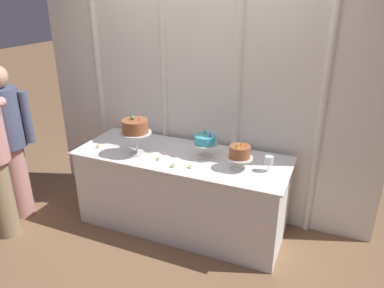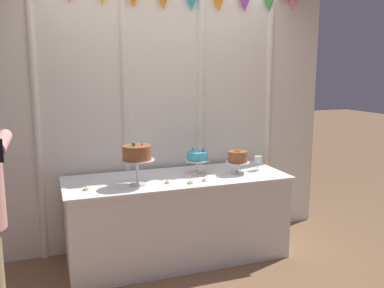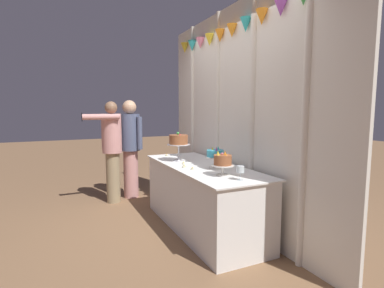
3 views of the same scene
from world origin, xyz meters
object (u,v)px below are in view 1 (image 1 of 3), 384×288
at_px(cake_display_center, 205,141).
at_px(tealight_far_left, 99,146).
at_px(wine_glass, 269,160).
at_px(tealight_far_right, 190,167).
at_px(cake_display_leftmost, 135,128).
at_px(cake_table, 182,191).
at_px(guest_man_pink_jacket, 8,138).
at_px(cake_display_rightmost, 240,153).
at_px(tealight_near_left, 158,159).
at_px(tealight_near_right, 173,166).

distance_m(cake_display_center, tealight_far_left, 1.08).
bearing_deg(wine_glass, tealight_far_left, -175.15).
bearing_deg(tealight_far_right, cake_display_leftmost, 172.80).
xyz_separation_m(cake_table, wine_glass, (0.83, -0.01, 0.50)).
distance_m(cake_display_leftmost, cake_display_center, 0.66).
xyz_separation_m(cake_display_leftmost, guest_man_pink_jacket, (-1.27, -0.34, -0.18)).
distance_m(cake_display_rightmost, tealight_far_right, 0.45).
xyz_separation_m(tealight_far_left, guest_man_pink_jacket, (-0.84, -0.33, 0.08)).
distance_m(cake_table, tealight_near_left, 0.47).
distance_m(tealight_far_left, guest_man_pink_jacket, 0.90).
bearing_deg(tealight_far_right, cake_display_rightmost, 21.18).
height_order(cake_display_leftmost, cake_display_center, cake_display_leftmost).
xyz_separation_m(tealight_near_left, guest_man_pink_jacket, (-1.52, -0.30, 0.08)).
distance_m(wine_glass, tealight_near_right, 0.84).
xyz_separation_m(cake_display_leftmost, cake_display_rightmost, (0.99, 0.08, -0.12)).
xyz_separation_m(cake_table, cake_display_leftmost, (-0.40, -0.14, 0.66)).
relative_size(cake_display_leftmost, tealight_near_right, 7.37).
bearing_deg(tealight_near_right, cake_display_leftmost, 165.66).
height_order(tealight_near_left, guest_man_pink_jacket, guest_man_pink_jacket).
relative_size(cake_display_center, tealight_near_right, 4.89).
height_order(wine_glass, tealight_far_right, wine_glass).
relative_size(cake_display_leftmost, guest_man_pink_jacket, 0.24).
height_order(cake_display_center, guest_man_pink_jacket, guest_man_pink_jacket).
bearing_deg(tealight_far_right, cake_table, 130.43).
relative_size(cake_display_rightmost, tealight_near_left, 6.57).
bearing_deg(cake_table, cake_display_center, 14.44).
height_order(cake_display_leftmost, cake_display_rightmost, cake_display_leftmost).
relative_size(tealight_far_left, tealight_near_right, 0.87).
distance_m(wine_glass, guest_man_pink_jacket, 2.55).
bearing_deg(cake_display_center, tealight_near_left, -146.93).
relative_size(cake_display_rightmost, tealight_far_left, 5.79).
height_order(cake_display_rightmost, tealight_far_right, cake_display_rightmost).
relative_size(tealight_near_left, tealight_far_right, 0.92).
distance_m(wine_glass, tealight_near_left, 1.00).
bearing_deg(cake_display_center, tealight_far_right, -96.85).
distance_m(cake_display_rightmost, tealight_far_left, 1.43).
bearing_deg(guest_man_pink_jacket, tealight_far_left, 21.29).
xyz_separation_m(cake_display_center, tealight_near_right, (-0.18, -0.31, -0.15)).
bearing_deg(cake_table, tealight_far_right, -49.57).
height_order(tealight_far_left, tealight_far_right, tealight_far_left).
xyz_separation_m(cake_display_leftmost, wine_glass, (1.23, 0.13, -0.17)).
xyz_separation_m(wine_glass, tealight_near_right, (-0.79, -0.24, -0.09)).
bearing_deg(tealight_far_right, wine_glass, 17.57).
height_order(cake_display_rightmost, tealight_near_right, cake_display_rightmost).
bearing_deg(cake_table, cake_display_leftmost, -160.39).
height_order(wine_glass, tealight_near_left, wine_glass).
distance_m(cake_table, cake_display_rightmost, 0.80).
bearing_deg(tealight_far_right, guest_man_pink_jacket, -171.94).
relative_size(cake_display_center, cake_display_rightmost, 0.97).
bearing_deg(guest_man_pink_jacket, tealight_near_left, 11.06).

